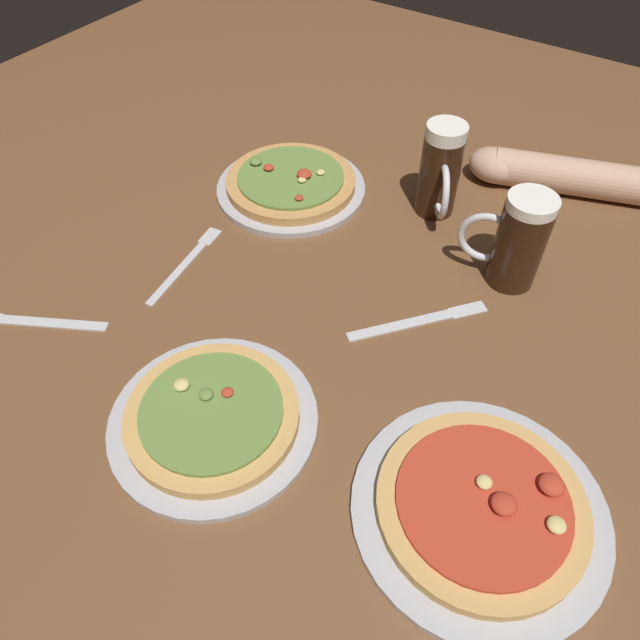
# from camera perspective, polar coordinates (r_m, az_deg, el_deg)

# --- Properties ---
(ground_plane) EXTENTS (2.40, 2.40, 0.03)m
(ground_plane) POSITION_cam_1_polar(r_m,az_deg,el_deg) (0.95, 0.00, -1.41)
(ground_plane) COLOR brown
(pizza_plate_near) EXTENTS (0.32, 0.32, 0.05)m
(pizza_plate_near) POSITION_cam_1_polar(r_m,az_deg,el_deg) (0.78, 15.20, -16.96)
(pizza_plate_near) COLOR #B2B2B7
(pizza_plate_near) RESTS_ON ground_plane
(pizza_plate_far) EXTENTS (0.29, 0.29, 0.05)m
(pizza_plate_far) POSITION_cam_1_polar(r_m,az_deg,el_deg) (1.20, -2.81, 12.89)
(pizza_plate_far) COLOR #B2B2B7
(pizza_plate_far) RESTS_ON ground_plane
(pizza_plate_side) EXTENTS (0.29, 0.29, 0.05)m
(pizza_plate_side) POSITION_cam_1_polar(r_m,az_deg,el_deg) (0.83, -10.24, -9.15)
(pizza_plate_side) COLOR #B2B2B7
(pizza_plate_side) RESTS_ON ground_plane
(beer_mug_dark) EXTENTS (0.09, 0.12, 0.18)m
(beer_mug_dark) POSITION_cam_1_polar(r_m,az_deg,el_deg) (1.13, 11.45, 13.71)
(beer_mug_dark) COLOR black
(beer_mug_dark) RESTS_ON ground_plane
(beer_mug_amber) EXTENTS (0.14, 0.08, 0.17)m
(beer_mug_amber) POSITION_cam_1_polar(r_m,az_deg,el_deg) (1.01, 18.38, 7.21)
(beer_mug_amber) COLOR black
(beer_mug_amber) RESTS_ON ground_plane
(fork_left) EXTENTS (0.05, 0.21, 0.01)m
(fork_left) POSITION_cam_1_polar(r_m,az_deg,el_deg) (1.07, -12.70, 5.44)
(fork_left) COLOR silver
(fork_left) RESTS_ON ground_plane
(knife_right) EXTENTS (0.22, 0.13, 0.01)m
(knife_right) POSITION_cam_1_polar(r_m,az_deg,el_deg) (1.05, -25.74, -0.10)
(knife_right) COLOR silver
(knife_right) RESTS_ON ground_plane
(knife_spare) EXTENTS (0.17, 0.20, 0.01)m
(knife_spare) POSITION_cam_1_polar(r_m,az_deg,el_deg) (0.96, 9.47, -0.04)
(knife_spare) COLOR silver
(knife_spare) RESTS_ON ground_plane
(diner_arm) EXTENTS (0.34, 0.17, 0.07)m
(diner_arm) POSITION_cam_1_polar(r_m,az_deg,el_deg) (1.27, 21.26, 12.98)
(diner_arm) COLOR tan
(diner_arm) RESTS_ON ground_plane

